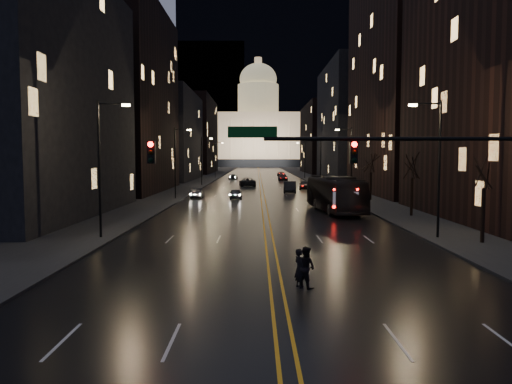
{
  "coord_description": "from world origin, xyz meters",
  "views": [
    {
      "loc": [
        -0.81,
        -22.24,
        5.42
      ],
      "look_at": [
        -0.86,
        11.46,
        3.01
      ],
      "focal_mm": 35.0,
      "sensor_mm": 36.0,
      "label": 1
    }
  ],
  "objects_px": {
    "pedestrian_a": "(299,268)",
    "bus": "(335,194)",
    "traffic_signal": "(407,164)",
    "oncoming_car_a": "(236,194)",
    "pedestrian_b": "(306,267)",
    "receding_car_a": "(290,187)",
    "oncoming_car_b": "(197,193)"
  },
  "relations": [
    {
      "from": "oncoming_car_b",
      "to": "pedestrian_a",
      "type": "height_order",
      "value": "pedestrian_a"
    },
    {
      "from": "receding_car_a",
      "to": "oncoming_car_a",
      "type": "bearing_deg",
      "value": -121.82
    },
    {
      "from": "oncoming_car_a",
      "to": "pedestrian_a",
      "type": "bearing_deg",
      "value": 91.73
    },
    {
      "from": "bus",
      "to": "oncoming_car_b",
      "type": "distance_m",
      "value": 21.87
    },
    {
      "from": "traffic_signal",
      "to": "pedestrian_a",
      "type": "relative_size",
      "value": 10.55
    },
    {
      "from": "bus",
      "to": "pedestrian_b",
      "type": "distance_m",
      "value": 28.84
    },
    {
      "from": "traffic_signal",
      "to": "oncoming_car_a",
      "type": "bearing_deg",
      "value": 102.94
    },
    {
      "from": "bus",
      "to": "pedestrian_b",
      "type": "relative_size",
      "value": 7.28
    },
    {
      "from": "traffic_signal",
      "to": "pedestrian_b",
      "type": "xyz_separation_m",
      "value": [
        -4.69,
        -2.0,
        -4.24
      ]
    },
    {
      "from": "traffic_signal",
      "to": "receding_car_a",
      "type": "distance_m",
      "value": 51.78
    },
    {
      "from": "oncoming_car_a",
      "to": "receding_car_a",
      "type": "distance_m",
      "value": 13.11
    },
    {
      "from": "receding_car_a",
      "to": "pedestrian_b",
      "type": "distance_m",
      "value": 53.65
    },
    {
      "from": "traffic_signal",
      "to": "bus",
      "type": "xyz_separation_m",
      "value": [
        0.91,
        26.28,
        -3.35
      ]
    },
    {
      "from": "traffic_signal",
      "to": "oncoming_car_b",
      "type": "distance_m",
      "value": 44.49
    },
    {
      "from": "oncoming_car_a",
      "to": "traffic_signal",
      "type": "bearing_deg",
      "value": 98.76
    },
    {
      "from": "receding_car_a",
      "to": "pedestrian_a",
      "type": "distance_m",
      "value": 53.66
    },
    {
      "from": "bus",
      "to": "traffic_signal",
      "type": "bearing_deg",
      "value": -97.89
    },
    {
      "from": "oncoming_car_b",
      "to": "pedestrian_b",
      "type": "xyz_separation_m",
      "value": [
        9.72,
        -43.86,
        0.2
      ]
    },
    {
      "from": "traffic_signal",
      "to": "receding_car_a",
      "type": "bearing_deg",
      "value": 91.99
    },
    {
      "from": "oncoming_car_a",
      "to": "bus",
      "type": "bearing_deg",
      "value": 121.01
    },
    {
      "from": "pedestrian_a",
      "to": "oncoming_car_a",
      "type": "bearing_deg",
      "value": -18.95
    },
    {
      "from": "oncoming_car_b",
      "to": "receding_car_a",
      "type": "bearing_deg",
      "value": -142.9
    },
    {
      "from": "oncoming_car_b",
      "to": "oncoming_car_a",
      "type": "bearing_deg",
      "value": 168.7
    },
    {
      "from": "traffic_signal",
      "to": "bus",
      "type": "height_order",
      "value": "traffic_signal"
    },
    {
      "from": "pedestrian_a",
      "to": "receding_car_a",
      "type": "bearing_deg",
      "value": -28.24
    },
    {
      "from": "receding_car_a",
      "to": "pedestrian_a",
      "type": "bearing_deg",
      "value": -89.7
    },
    {
      "from": "pedestrian_a",
      "to": "pedestrian_b",
      "type": "xyz_separation_m",
      "value": [
        0.27,
        0.0,
        0.05
      ]
    },
    {
      "from": "bus",
      "to": "pedestrian_a",
      "type": "distance_m",
      "value": 28.9
    },
    {
      "from": "traffic_signal",
      "to": "receding_car_a",
      "type": "relative_size",
      "value": 3.31
    },
    {
      "from": "pedestrian_b",
      "to": "receding_car_a",
      "type": "bearing_deg",
      "value": -43.51
    },
    {
      "from": "traffic_signal",
      "to": "pedestrian_a",
      "type": "distance_m",
      "value": 6.85
    },
    {
      "from": "pedestrian_a",
      "to": "bus",
      "type": "bearing_deg",
      "value": -36.58
    }
  ]
}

